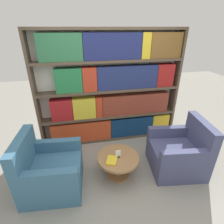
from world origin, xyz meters
name	(u,v)px	position (x,y,z in m)	size (l,w,h in m)	color
ground_plane	(128,188)	(0.00, 0.00, 0.00)	(14.00, 14.00, 0.00)	gray
bookshelf	(112,90)	(0.04, 1.47, 1.15)	(2.95, 0.30, 2.34)	silver
armchair_left	(50,172)	(-1.19, 0.27, 0.32)	(0.94, 0.90, 0.95)	#386684
armchair_right	(179,153)	(1.01, 0.26, 0.32)	(0.97, 0.94, 0.95)	#42476B
coffee_table	(118,162)	(-0.09, 0.30, 0.28)	(0.70, 0.70, 0.40)	olive
table_sign	(118,154)	(-0.09, 0.30, 0.45)	(0.09, 0.06, 0.13)	black
stray_book	(112,160)	(-0.22, 0.22, 0.41)	(0.23, 0.26, 0.03)	gold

